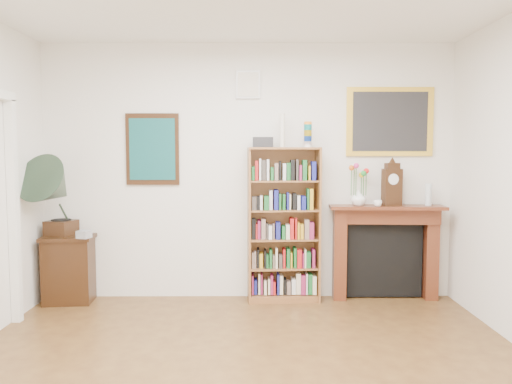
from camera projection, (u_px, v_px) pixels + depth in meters
room at (244, 188)px, 3.01m from camera, size 4.51×5.01×2.81m
teal_poster at (153, 149)px, 5.46m from camera, size 0.58×0.04×0.78m
small_picture at (248, 85)px, 5.41m from camera, size 0.26×0.04×0.30m
gilt_painting at (390, 122)px, 5.45m from camera, size 0.95×0.04×0.75m
bookshelf at (284, 216)px, 5.39m from camera, size 0.79×0.32×1.92m
side_cabinet at (69, 269)px, 5.36m from camera, size 0.56×0.43×0.72m
fireplace at (385, 244)px, 5.48m from camera, size 1.24×0.35×1.04m
gramophone at (55, 191)px, 5.18m from camera, size 0.69×0.79×0.88m
cd_stack at (84, 234)px, 5.20m from camera, size 0.15×0.15×0.08m
mantel_clock at (392, 185)px, 5.37m from camera, size 0.22×0.15×0.46m
flower_vase at (358, 198)px, 5.39m from camera, size 0.20×0.20×0.17m
teacup at (378, 203)px, 5.31m from camera, size 0.10×0.10×0.07m
bottle_left at (428, 194)px, 5.40m from camera, size 0.07×0.07×0.24m
bottle_right at (428, 196)px, 5.39m from camera, size 0.06×0.06×0.20m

